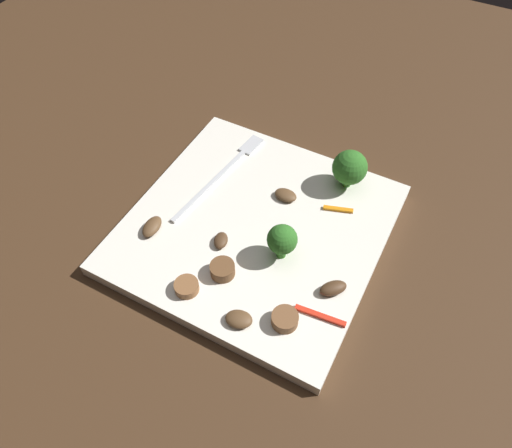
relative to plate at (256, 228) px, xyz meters
The scene contains 15 objects.
ground_plane 0.01m from the plate, ahead, with size 1.40×1.40×0.00m, color #422B19.
plate is the anchor object (origin of this frame).
fork 0.10m from the plate, 52.45° to the left, with size 0.18×0.03×0.00m.
broccoli_floret_0 0.06m from the plate, 119.54° to the right, with size 0.03×0.03×0.05m.
broccoli_floret_1 0.14m from the plate, 32.95° to the right, with size 0.04×0.04×0.05m.
sausage_slice_0 0.13m from the plate, 139.09° to the right, with size 0.03×0.03×0.01m, color brown.
sausage_slice_1 0.08m from the plate, behind, with size 0.03×0.03×0.01m, color brown.
sausage_slice_2 0.12m from the plate, 168.23° to the left, with size 0.03×0.03×0.01m, color brown.
mushroom_0 0.12m from the plate, 110.02° to the right, with size 0.03×0.02×0.01m, color #4C331E.
mushroom_1 0.06m from the plate, 13.31° to the right, with size 0.03×0.02×0.01m, color brown.
mushroom_2 0.13m from the plate, 159.88° to the right, with size 0.03×0.02×0.01m, color brown.
mushroom_3 0.05m from the plate, 152.20° to the left, with size 0.02×0.02×0.01m, color #4C331E.
mushroom_4 0.12m from the plate, 121.78° to the left, with size 0.03×0.02×0.01m, color brown.
pepper_strip_0 0.10m from the plate, 49.92° to the right, with size 0.04×0.01×0.00m, color orange.
pepper_strip_1 0.14m from the plate, 123.43° to the right, with size 0.05×0.01×0.00m, color red.
Camera 1 is at (-0.31, -0.16, 0.46)m, focal length 33.26 mm.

